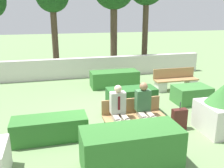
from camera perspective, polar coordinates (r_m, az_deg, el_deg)
ground_plane at (r=7.49m, az=0.32°, el=-7.71°), size 60.00×60.00×0.00m
perimeter_wall at (r=11.97m, az=-5.76°, el=3.78°), size 11.62×0.30×0.94m
bench_front at (r=6.62m, az=4.89°, el=-8.17°), size 1.61×0.48×0.84m
bench_left_side at (r=10.33m, az=14.34°, el=0.46°), size 1.79×0.49×0.84m
person_seated_man at (r=6.22m, az=1.63°, el=-5.77°), size 0.38×0.63×1.31m
person_seated_woman at (r=6.42m, az=7.43°, el=-5.02°), size 0.38×0.63×1.33m
hedge_block_near_left at (r=5.17m, az=4.41°, el=-14.36°), size 2.00×0.84×0.83m
hedge_block_near_right at (r=6.39m, az=-13.99°, el=-9.83°), size 1.81×0.67×0.57m
hedge_block_mid_left at (r=9.03m, az=17.68°, el=-2.28°), size 1.21×0.84×0.58m
hedge_block_mid_right at (r=7.67m, az=4.44°, el=-3.89°), size 1.48×0.66×0.82m
hedge_block_far_left at (r=10.42m, az=0.57°, el=1.18°), size 1.97×0.80×0.66m
planter_corner_right at (r=7.06m, az=23.82°, el=-5.38°), size 1.07×1.07×1.31m
suitcase at (r=6.95m, az=15.08°, el=-7.74°), size 0.40×0.18×0.77m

